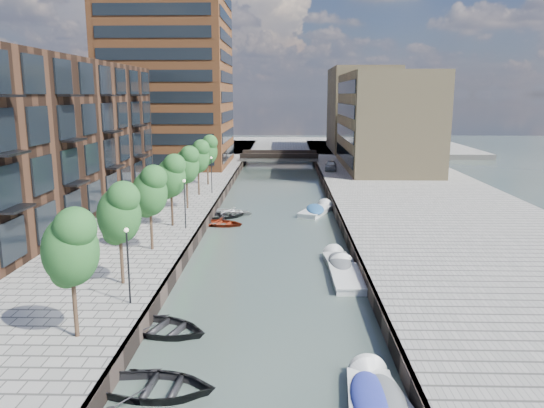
{
  "coord_description": "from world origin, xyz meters",
  "views": [
    {
      "loc": [
        1.0,
        -18.36,
        11.87
      ],
      "look_at": [
        0.0,
        22.09,
        3.5
      ],
      "focal_mm": 35.0,
      "sensor_mm": 36.0,
      "label": 1
    }
  ],
  "objects_px": {
    "tree_0": "(70,246)",
    "tree_4": "(186,164)",
    "tree_6": "(207,149)",
    "sloop_3": "(233,214)",
    "sloop_4": "(225,218)",
    "car": "(331,165)",
    "tree_5": "(198,156)",
    "bridge": "(279,157)",
    "motorboat_0": "(371,398)",
    "motorboat_4": "(339,262)",
    "tree_1": "(119,212)",
    "tree_2": "(150,190)",
    "sloop_1": "(156,393)",
    "sloop_0": "(162,332)",
    "sloop_2": "(221,225)",
    "motorboat_1": "(383,400)",
    "tree_3": "(171,175)",
    "motorboat_2": "(345,276)",
    "motorboat_3": "(317,211)"
  },
  "relations": [
    {
      "from": "sloop_4",
      "to": "car",
      "type": "bearing_deg",
      "value": -49.27
    },
    {
      "from": "bridge",
      "to": "tree_5",
      "type": "height_order",
      "value": "tree_5"
    },
    {
      "from": "motorboat_3",
      "to": "motorboat_4",
      "type": "distance_m",
      "value": 16.95
    },
    {
      "from": "sloop_4",
      "to": "motorboat_4",
      "type": "relative_size",
      "value": 0.84
    },
    {
      "from": "tree_5",
      "to": "sloop_4",
      "type": "relative_size",
      "value": 1.36
    },
    {
      "from": "tree_0",
      "to": "motorboat_4",
      "type": "relative_size",
      "value": 1.15
    },
    {
      "from": "tree_0",
      "to": "tree_4",
      "type": "relative_size",
      "value": 1.0
    },
    {
      "from": "bridge",
      "to": "motorboat_2",
      "type": "relative_size",
      "value": 2.31
    },
    {
      "from": "tree_5",
      "to": "motorboat_0",
      "type": "relative_size",
      "value": 1.13
    },
    {
      "from": "tree_2",
      "to": "sloop_1",
      "type": "relative_size",
      "value": 1.2
    },
    {
      "from": "sloop_4",
      "to": "motorboat_4",
      "type": "height_order",
      "value": "motorboat_4"
    },
    {
      "from": "sloop_1",
      "to": "sloop_2",
      "type": "xyz_separation_m",
      "value": [
        -0.74,
        28.12,
        0.0
      ]
    },
    {
      "from": "tree_0",
      "to": "tree_1",
      "type": "xyz_separation_m",
      "value": [
        0.0,
        7.0,
        0.0
      ]
    },
    {
      "from": "tree_3",
      "to": "bridge",
      "type": "bearing_deg",
      "value": 79.75
    },
    {
      "from": "tree_0",
      "to": "sloop_0",
      "type": "height_order",
      "value": "tree_0"
    },
    {
      "from": "bridge",
      "to": "motorboat_0",
      "type": "bearing_deg",
      "value": -86.46
    },
    {
      "from": "tree_0",
      "to": "car",
      "type": "distance_m",
      "value": 57.34
    },
    {
      "from": "tree_0",
      "to": "tree_5",
      "type": "bearing_deg",
      "value": 90.0
    },
    {
      "from": "bridge",
      "to": "tree_6",
      "type": "distance_m",
      "value": 27.63
    },
    {
      "from": "motorboat_3",
      "to": "motorboat_4",
      "type": "xyz_separation_m",
      "value": [
        0.56,
        -16.95,
        -0.02
      ]
    },
    {
      "from": "bridge",
      "to": "tree_6",
      "type": "xyz_separation_m",
      "value": [
        -8.5,
        -26.0,
        3.92
      ]
    },
    {
      "from": "sloop_3",
      "to": "motorboat_2",
      "type": "height_order",
      "value": "motorboat_2"
    },
    {
      "from": "sloop_1",
      "to": "motorboat_0",
      "type": "height_order",
      "value": "motorboat_0"
    },
    {
      "from": "tree_0",
      "to": "motorboat_2",
      "type": "height_order",
      "value": "tree_0"
    },
    {
      "from": "tree_1",
      "to": "car",
      "type": "relative_size",
      "value": 1.45
    },
    {
      "from": "sloop_0",
      "to": "sloop_3",
      "type": "bearing_deg",
      "value": 17.32
    },
    {
      "from": "tree_6",
      "to": "sloop_3",
      "type": "height_order",
      "value": "tree_6"
    },
    {
      "from": "sloop_2",
      "to": "motorboat_1",
      "type": "distance_m",
      "value": 30.3
    },
    {
      "from": "tree_4",
      "to": "motorboat_1",
      "type": "xyz_separation_m",
      "value": [
        13.36,
        -31.55,
        -5.11
      ]
    },
    {
      "from": "tree_2",
      "to": "motorboat_4",
      "type": "bearing_deg",
      "value": -1.32
    },
    {
      "from": "tree_4",
      "to": "motorboat_2",
      "type": "bearing_deg",
      "value": -51.48
    },
    {
      "from": "sloop_2",
      "to": "motorboat_4",
      "type": "height_order",
      "value": "motorboat_4"
    },
    {
      "from": "motorboat_2",
      "to": "car",
      "type": "bearing_deg",
      "value": 86.48
    },
    {
      "from": "tree_2",
      "to": "tree_4",
      "type": "bearing_deg",
      "value": 90.0
    },
    {
      "from": "tree_2",
      "to": "tree_3",
      "type": "xyz_separation_m",
      "value": [
        0.0,
        7.0,
        0.0
      ]
    },
    {
      "from": "bridge",
      "to": "sloop_4",
      "type": "xyz_separation_m",
      "value": [
        -4.91,
        -39.73,
        -1.39
      ]
    },
    {
      "from": "sloop_4",
      "to": "car",
      "type": "relative_size",
      "value": 1.06
    },
    {
      "from": "motorboat_0",
      "to": "motorboat_3",
      "type": "xyz_separation_m",
      "value": [
        -0.13,
        34.15,
        0.02
      ]
    },
    {
      "from": "sloop_2",
      "to": "motorboat_3",
      "type": "bearing_deg",
      "value": -45.39
    },
    {
      "from": "sloop_1",
      "to": "sloop_4",
      "type": "height_order",
      "value": "sloop_1"
    },
    {
      "from": "tree_0",
      "to": "tree_1",
      "type": "distance_m",
      "value": 7.0
    },
    {
      "from": "tree_5",
      "to": "sloop_0",
      "type": "xyz_separation_m",
      "value": [
        3.3,
        -32.43,
        -5.31
      ]
    },
    {
      "from": "sloop_1",
      "to": "motorboat_1",
      "type": "height_order",
      "value": "motorboat_1"
    },
    {
      "from": "motorboat_2",
      "to": "sloop_0",
      "type": "bearing_deg",
      "value": -140.43
    },
    {
      "from": "tree_1",
      "to": "tree_6",
      "type": "distance_m",
      "value": 35.0
    },
    {
      "from": "tree_5",
      "to": "sloop_1",
      "type": "distance_m",
      "value": 38.61
    },
    {
      "from": "tree_0",
      "to": "tree_6",
      "type": "bearing_deg",
      "value": 90.0
    },
    {
      "from": "bridge",
      "to": "tree_2",
      "type": "xyz_separation_m",
      "value": [
        -8.5,
        -54.0,
        3.92
      ]
    },
    {
      "from": "tree_5",
      "to": "motorboat_1",
      "type": "xyz_separation_m",
      "value": [
        13.36,
        -38.55,
        -5.11
      ]
    },
    {
      "from": "tree_5",
      "to": "tree_6",
      "type": "xyz_separation_m",
      "value": [
        0.0,
        7.0,
        0.0
      ]
    }
  ]
}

